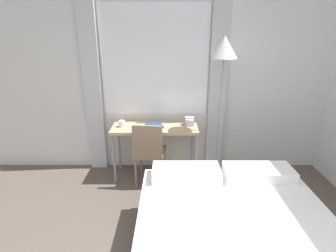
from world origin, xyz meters
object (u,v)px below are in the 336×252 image
at_px(mug, 123,124).
at_px(desk_chair, 150,150).
at_px(desk, 156,132).
at_px(book, 155,126).
at_px(standing_lamp, 225,64).
at_px(telephone, 191,121).

bearing_deg(mug, desk_chair, -31.08).
height_order(desk, book, book).
height_order(desk, standing_lamp, standing_lamp).
xyz_separation_m(standing_lamp, book, (-0.87, 0.12, -0.85)).
height_order(telephone, mug, telephone).
bearing_deg(book, desk, 7.57).
bearing_deg(standing_lamp, mug, 174.81).
relative_size(telephone, mug, 2.00).
height_order(desk, telephone, telephone).
height_order(desk_chair, telephone, desk_chair).
relative_size(standing_lamp, telephone, 11.11).
bearing_deg(desk, standing_lamp, -7.85).
distance_m(desk_chair, standing_lamp, 1.45).
distance_m(desk_chair, book, 0.35).
distance_m(book, mug, 0.44).
bearing_deg(mug, standing_lamp, -5.19).
bearing_deg(book, telephone, 8.58).
distance_m(desk, mug, 0.47).
distance_m(desk, standing_lamp, 1.28).
bearing_deg(standing_lamp, desk_chair, -173.16).
height_order(book, mug, mug).
distance_m(standing_lamp, mug, 1.55).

